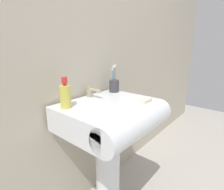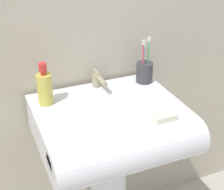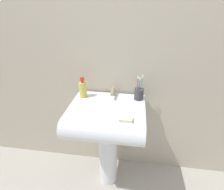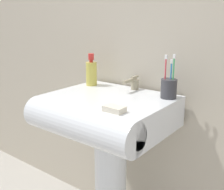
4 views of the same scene
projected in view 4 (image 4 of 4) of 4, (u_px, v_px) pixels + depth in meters
The scene contains 7 objects.
wall_back at pixel (141, 26), 1.51m from camera, with size 5.00×0.05×2.40m, color #B7AD99.
sink_pedestal at pixel (111, 186), 1.53m from camera, with size 0.17×0.17×0.71m, color white.
sink_basin at pixel (103, 114), 1.37m from camera, with size 0.60×0.53×0.16m.
faucet at pixel (133, 83), 1.50m from camera, with size 0.04×0.14×0.07m.
toothbrush_cup at pixel (169, 88), 1.35m from camera, with size 0.08×0.08×0.21m.
soap_bottle at pixel (91, 73), 1.60m from camera, with size 0.06×0.06×0.18m.
bar_soap at pixel (114, 109), 1.16m from camera, with size 0.09×0.06×0.02m, color silver.
Camera 4 is at (0.82, -1.06, 1.24)m, focal length 45.00 mm.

